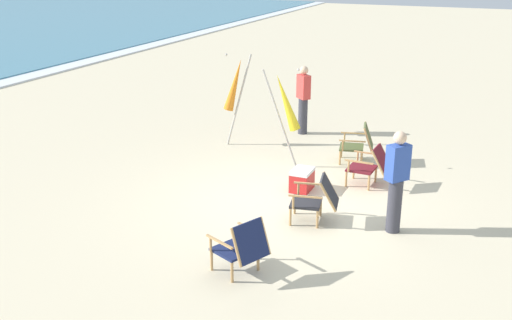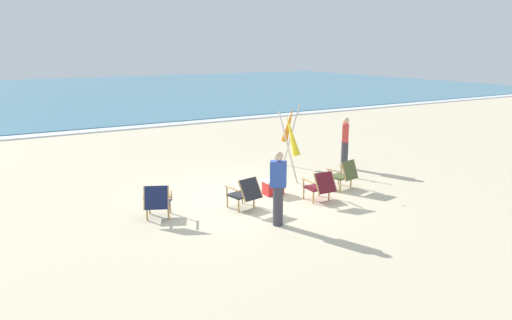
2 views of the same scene
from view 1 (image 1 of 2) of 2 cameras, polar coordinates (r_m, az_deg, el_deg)
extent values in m
plane|color=beige|center=(10.49, 3.26, -4.05)|extent=(80.00, 80.00, 0.00)
cube|color=#19234C|center=(8.23, -2.04, -8.49)|extent=(0.67, 0.65, 0.04)
cube|color=#19234C|center=(7.89, -0.48, -7.77)|extent=(0.54, 0.40, 0.50)
cylinder|color=tan|center=(8.32, -4.25, -9.44)|extent=(0.04, 0.04, 0.32)
cylinder|color=tan|center=(8.58, -1.78, -8.45)|extent=(0.04, 0.04, 0.32)
cylinder|color=tan|center=(8.03, -2.30, -10.56)|extent=(0.04, 0.04, 0.32)
cylinder|color=tan|center=(8.30, 0.20, -9.48)|extent=(0.04, 0.04, 0.32)
cube|color=tan|center=(7.95, -3.51, -7.77)|extent=(0.25, 0.50, 0.02)
cylinder|color=tan|center=(8.14, -4.34, -8.00)|extent=(0.04, 0.04, 0.22)
cube|color=tan|center=(8.28, -0.49, -6.59)|extent=(0.25, 0.50, 0.02)
cylinder|color=tan|center=(8.45, -1.35, -6.84)|extent=(0.04, 0.04, 0.22)
cylinder|color=tan|center=(7.74, -1.90, -8.35)|extent=(0.13, 0.22, 0.50)
cylinder|color=tan|center=(8.05, 0.88, -7.21)|extent=(0.13, 0.22, 0.50)
cube|color=#515B33|center=(12.49, 9.09, 1.22)|extent=(0.61, 0.58, 0.04)
cube|color=#515B33|center=(12.41, 10.66, 2.19)|extent=(0.53, 0.31, 0.50)
cylinder|color=tan|center=(12.33, 7.99, 0.24)|extent=(0.04, 0.04, 0.32)
cylinder|color=tan|center=(12.77, 8.14, 0.92)|extent=(0.04, 0.04, 0.32)
cylinder|color=tan|center=(12.32, 10.00, 0.11)|extent=(0.04, 0.04, 0.32)
cylinder|color=tan|center=(12.76, 10.07, 0.79)|extent=(0.04, 0.04, 0.32)
cube|color=tan|center=(12.16, 9.17, 1.79)|extent=(0.14, 0.52, 0.02)
cylinder|color=tan|center=(12.20, 8.26, 1.36)|extent=(0.04, 0.04, 0.22)
cube|color=tan|center=(12.70, 9.29, 2.54)|extent=(0.14, 0.52, 0.02)
cylinder|color=tan|center=(12.73, 8.42, 2.12)|extent=(0.04, 0.04, 0.22)
cylinder|color=tan|center=(12.17, 10.63, 1.84)|extent=(0.08, 0.22, 0.50)
cylinder|color=tan|center=(12.66, 10.69, 2.52)|extent=(0.08, 0.22, 0.50)
cube|color=maroon|center=(11.32, 10.02, -0.78)|extent=(0.54, 0.50, 0.04)
cube|color=maroon|center=(11.15, 11.90, 0.02)|extent=(0.51, 0.31, 0.47)
cylinder|color=tan|center=(11.22, 8.58, -1.76)|extent=(0.04, 0.04, 0.32)
cylinder|color=tan|center=(11.64, 9.29, -1.01)|extent=(0.04, 0.04, 0.32)
cylinder|color=tan|center=(11.11, 10.70, -2.10)|extent=(0.04, 0.04, 0.32)
cylinder|color=tan|center=(11.53, 11.34, -1.33)|extent=(0.04, 0.04, 0.32)
cube|color=tan|center=(10.98, 9.78, -0.18)|extent=(0.06, 0.53, 0.02)
cylinder|color=tan|center=(11.07, 8.81, -0.57)|extent=(0.04, 0.04, 0.22)
cube|color=tan|center=(11.49, 10.58, 0.66)|extent=(0.06, 0.53, 0.02)
cylinder|color=tan|center=(11.58, 9.65, 0.28)|extent=(0.04, 0.04, 0.22)
cylinder|color=tan|center=(10.92, 11.56, -0.37)|extent=(0.05, 0.29, 0.47)
cylinder|color=tan|center=(11.39, 12.23, 0.41)|extent=(0.05, 0.29, 0.47)
cube|color=#28282D|center=(9.69, 4.79, -4.06)|extent=(0.60, 0.57, 0.04)
cube|color=#28282D|center=(9.57, 7.01, -2.98)|extent=(0.54, 0.38, 0.47)
cylinder|color=tan|center=(9.57, 3.29, -5.38)|extent=(0.04, 0.04, 0.32)
cylinder|color=tan|center=(9.99, 3.71, -4.28)|extent=(0.04, 0.04, 0.32)
cylinder|color=tan|center=(9.52, 5.87, -5.59)|extent=(0.04, 0.04, 0.32)
cylinder|color=tan|center=(9.95, 6.17, -4.47)|extent=(0.04, 0.04, 0.32)
cube|color=tan|center=(9.35, 4.72, -3.50)|extent=(0.14, 0.53, 0.02)
cylinder|color=tan|center=(9.41, 3.56, -4.03)|extent=(0.04, 0.04, 0.22)
cube|color=tan|center=(9.86, 5.15, -2.26)|extent=(0.14, 0.53, 0.02)
cylinder|color=tan|center=(9.93, 4.05, -2.77)|extent=(0.04, 0.04, 0.22)
cylinder|color=tan|center=(9.34, 6.86, -3.56)|extent=(0.10, 0.29, 0.47)
cylinder|color=tan|center=(9.81, 7.15, -2.42)|extent=(0.10, 0.29, 0.47)
cylinder|color=#B7B2A8|center=(11.88, 2.29, 3.89)|extent=(0.29, 0.70, 2.00)
cone|color=yellow|center=(11.79, 2.89, 5.51)|extent=(0.41, 0.62, 1.16)
sphere|color=#B7B2A8|center=(11.66, 4.05, 8.57)|extent=(0.06, 0.06, 0.06)
cylinder|color=#B7B2A8|center=(13.32, -1.63, 5.71)|extent=(0.33, 0.52, 2.04)
cone|color=orange|center=(13.23, -2.05, 7.19)|extent=(0.45, 0.55, 1.17)
sphere|color=#B7B2A8|center=(13.10, -2.86, 9.99)|extent=(0.06, 0.06, 0.06)
cylinder|color=#383842|center=(14.31, 4.48, 4.20)|extent=(0.22, 0.22, 0.86)
cube|color=#D13D38|center=(14.14, 4.55, 6.98)|extent=(0.37, 0.39, 0.56)
sphere|color=beige|center=(14.06, 4.60, 8.53)|extent=(0.20, 0.20, 0.20)
cylinder|color=#383842|center=(9.51, 13.04, -4.27)|extent=(0.22, 0.22, 0.86)
cube|color=#2D4CA5|center=(9.26, 13.37, -0.24)|extent=(0.39, 0.37, 0.56)
sphere|color=beige|center=(9.14, 13.56, 2.07)|extent=(0.20, 0.20, 0.20)
cube|color=red|center=(10.97, 4.39, -2.03)|extent=(0.48, 0.34, 0.34)
cube|color=white|center=(10.89, 4.41, -1.06)|extent=(0.49, 0.35, 0.06)
camera|label=2|loc=(7.36, 83.07, -1.27)|focal=32.00mm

